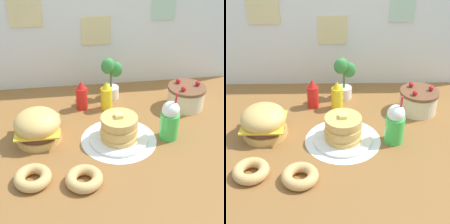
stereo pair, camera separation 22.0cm
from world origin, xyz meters
TOP-DOWN VIEW (x-y plane):
  - ground_plane at (0.00, 0.00)m, footprint 2.33×1.73m
  - back_wall at (-0.00, 0.86)m, footprint 2.33×0.04m
  - doily_mat at (0.05, 0.02)m, footprint 0.50×0.50m
  - burger at (-0.47, 0.10)m, footprint 0.30×0.30m
  - pancake_stack at (0.05, 0.02)m, footprint 0.39×0.39m
  - layer_cake at (0.62, 0.38)m, footprint 0.28×0.28m
  - ketchup_bottle at (-0.17, 0.46)m, footprint 0.09×0.09m
  - mustard_bottle at (0.02, 0.43)m, footprint 0.09×0.09m
  - cream_soda_cup at (0.38, 0.01)m, footprint 0.12×0.12m
  - donut_pink_glaze at (-0.49, -0.30)m, footprint 0.21×0.21m
  - donut_chocolate at (-0.20, -0.35)m, footprint 0.21×0.21m
  - potted_plant at (0.07, 0.60)m, footprint 0.17×0.13m

SIDE VIEW (x-z plane):
  - ground_plane at x=0.00m, z-range -0.02..0.00m
  - doily_mat at x=0.05m, z-range 0.00..0.00m
  - donut_pink_glaze at x=-0.49m, z-range 0.00..0.07m
  - donut_chocolate at x=-0.20m, z-range 0.00..0.07m
  - pancake_stack at x=0.05m, z-range -0.02..0.18m
  - layer_cake at x=0.62m, z-range -0.02..0.19m
  - burger at x=-0.47m, z-range -0.01..0.21m
  - ketchup_bottle at x=-0.17m, z-range -0.01..0.22m
  - mustard_bottle at x=0.02m, z-range -0.01..0.22m
  - cream_soda_cup at x=0.38m, z-range -0.04..0.30m
  - potted_plant at x=0.07m, z-range 0.01..0.36m
  - back_wall at x=0.00m, z-range 0.01..0.85m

